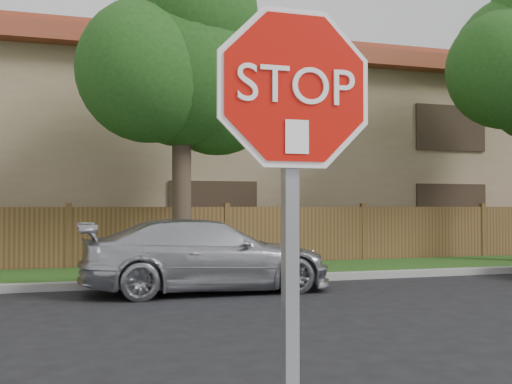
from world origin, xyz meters
name	(u,v)px	position (x,y,z in m)	size (l,w,h in m)	color
far_curb	(66,286)	(0.00, 8.15, 0.07)	(70.00, 0.30, 0.15)	gray
grass_strip	(67,277)	(0.00, 9.80, 0.06)	(70.00, 3.00, 0.12)	#1E4714
fence	(68,240)	(0.00, 11.40, 0.80)	(70.00, 0.12, 1.60)	brown
apartment_building	(71,149)	(0.00, 17.00, 3.53)	(35.20, 9.20, 7.20)	#8E7558
tree_mid	(184,65)	(2.52, 9.57, 4.87)	(4.80, 3.90, 7.35)	#382B21
stop_sign	(293,160)	(1.09, -1.48, 1.83)	(1.01, 0.13, 2.55)	gray
sedan_right	(207,255)	(2.56, 7.15, 0.69)	(1.93, 4.74, 1.38)	#B1B2B9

